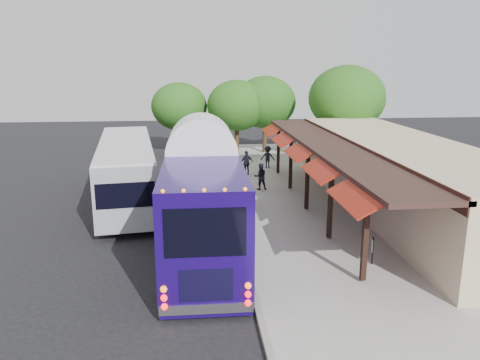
# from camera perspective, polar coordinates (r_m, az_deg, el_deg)

# --- Properties ---
(ground) EXTENTS (90.00, 90.00, 0.00)m
(ground) POSITION_cam_1_polar(r_m,az_deg,el_deg) (19.44, -0.12, -7.98)
(ground) COLOR black
(ground) RESTS_ON ground
(sidewalk) EXTENTS (10.00, 40.00, 0.15)m
(sidewalk) POSITION_cam_1_polar(r_m,az_deg,el_deg) (24.06, 10.89, -3.69)
(sidewalk) COLOR #9E9B93
(sidewalk) RESTS_ON ground
(curb) EXTENTS (0.20, 40.00, 0.16)m
(curb) POSITION_cam_1_polar(r_m,az_deg,el_deg) (23.16, -0.96, -4.13)
(curb) COLOR gray
(curb) RESTS_ON ground
(station_shelter) EXTENTS (8.15, 20.00, 3.60)m
(station_shelter) POSITION_cam_1_polar(r_m,az_deg,el_deg) (24.77, 18.60, 0.58)
(station_shelter) COLOR #C9B18B
(station_shelter) RESTS_ON ground
(coach_bus) EXTENTS (2.87, 13.16, 4.19)m
(coach_bus) POSITION_cam_1_polar(r_m,az_deg,el_deg) (19.27, -4.61, -1.16)
(coach_bus) COLOR #1A0758
(coach_bus) RESTS_ON ground
(city_bus) EXTENTS (4.21, 12.53, 3.30)m
(city_bus) POSITION_cam_1_polar(r_m,az_deg,el_deg) (25.75, -13.67, 1.36)
(city_bus) COLOR gray
(city_bus) RESTS_ON ground
(ped_a) EXTENTS (0.73, 0.55, 1.81)m
(ped_a) POSITION_cam_1_polar(r_m,az_deg,el_deg) (23.00, 0.38, -1.71)
(ped_a) COLOR black
(ped_a) RESTS_ON sidewalk
(ped_b) EXTENTS (0.80, 0.65, 1.55)m
(ped_b) POSITION_cam_1_polar(r_m,az_deg,el_deg) (27.15, 2.49, 0.43)
(ped_b) COLOR black
(ped_b) RESTS_ON sidewalk
(ped_c) EXTENTS (1.03, 0.75, 1.62)m
(ped_c) POSITION_cam_1_polar(r_m,az_deg,el_deg) (30.74, 0.81, 2.10)
(ped_c) COLOR black
(ped_c) RESTS_ON sidewalk
(ped_d) EXTENTS (1.10, 0.77, 1.55)m
(ped_d) POSITION_cam_1_polar(r_m,az_deg,el_deg) (32.98, 3.40, 2.83)
(ped_d) COLOR black
(ped_d) RESTS_ON sidewalk
(sign_board) EXTENTS (0.17, 0.44, 0.99)m
(sign_board) POSITION_cam_1_polar(r_m,az_deg,el_deg) (17.78, 15.89, -7.84)
(sign_board) COLOR black
(sign_board) RESTS_ON sidewalk
(tree_left) EXTENTS (4.75, 4.75, 6.08)m
(tree_left) POSITION_cam_1_polar(r_m,az_deg,el_deg) (37.80, -0.40, 9.06)
(tree_left) COLOR #382314
(tree_left) RESTS_ON ground
(tree_mid) EXTENTS (4.98, 4.98, 6.37)m
(tree_mid) POSITION_cam_1_polar(r_m,az_deg,el_deg) (38.56, 3.08, 9.43)
(tree_mid) COLOR #382314
(tree_mid) RESTS_ON ground
(tree_right) EXTENTS (5.65, 5.65, 7.24)m
(tree_right) POSITION_cam_1_polar(r_m,az_deg,el_deg) (35.93, 12.90, 9.70)
(tree_right) COLOR #382314
(tree_right) RESTS_ON ground
(tree_far) EXTENTS (4.57, 4.57, 5.85)m
(tree_far) POSITION_cam_1_polar(r_m,az_deg,el_deg) (39.08, -7.42, 8.88)
(tree_far) COLOR #382314
(tree_far) RESTS_ON ground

